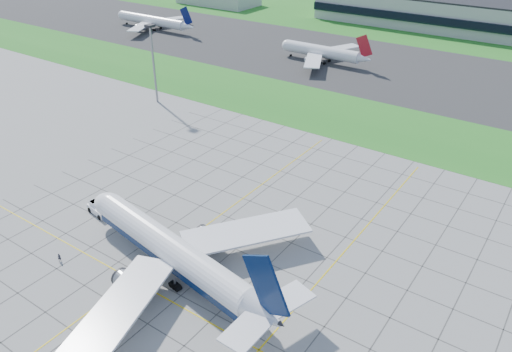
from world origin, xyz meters
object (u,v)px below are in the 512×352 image
Objects in this scene: light_mast at (153,54)px; crew_near at (59,258)px; pushback_tug at (99,208)px; airliner at (172,251)px; distant_jet_0 at (152,20)px; distant_jet_1 at (323,52)px.

light_mast reaches higher than crew_near.
pushback_tug is 5.60× the size of crew_near.
airliner is at bearing -43.29° from light_mast.
distant_jet_0 is at bearing 145.74° from airliner.
distant_jet_1 reaches higher than crew_near.
pushback_tug is 16.87m from crew_near.
light_mast is 2.77× the size of pushback_tug.
crew_near is at bearing -81.81° from distant_jet_1.
distant_jet_1 reaches higher than pushback_tug.
airliner is (64.44, -60.70, -11.61)m from light_mast.
light_mast is 0.60× the size of distant_jet_1.
distant_jet_0 is (-75.37, 73.06, -11.69)m from light_mast.
distant_jet_0 is (-139.81, 133.76, -0.09)m from airliner.
distant_jet_0 is at bearing 72.87° from crew_near.
light_mast is 0.52× the size of distant_jet_0.
airliner is at bearing -73.05° from distant_jet_1.
light_mast is at bearing 146.18° from airliner.
light_mast is 85.41m from crew_near.
pushback_tug is at bearing -56.01° from light_mast.
pushback_tug is 0.19× the size of distant_jet_0.
crew_near is at bearing -56.07° from pushback_tug.
crew_near is 187.67m from distant_jet_0.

